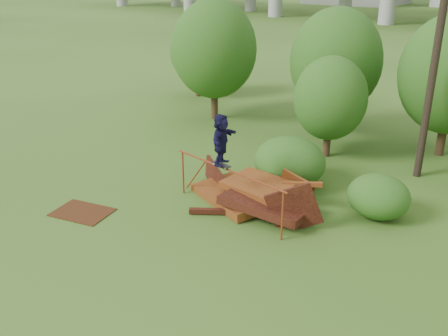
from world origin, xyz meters
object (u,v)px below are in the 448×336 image
Objects in this scene: scrap_pile at (252,195)px; skater at (221,140)px; utility_pole at (440,31)px; flat_plate at (82,212)px.

skater reaches higher than scrap_pile.
utility_pole is at bearing -46.59° from skater.
skater reaches higher than flat_plate.
scrap_pile is at bearing -47.16° from skater.
scrap_pile is at bearing 43.21° from flat_plate.
utility_pole is (7.66, 9.95, 5.46)m from flat_plate.
flat_plate is at bearing 113.18° from skater.
scrap_pile is 2.99× the size of flat_plate.
flat_plate is 0.17× the size of utility_pole.
utility_pole is (4.11, 7.03, 2.96)m from skater.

